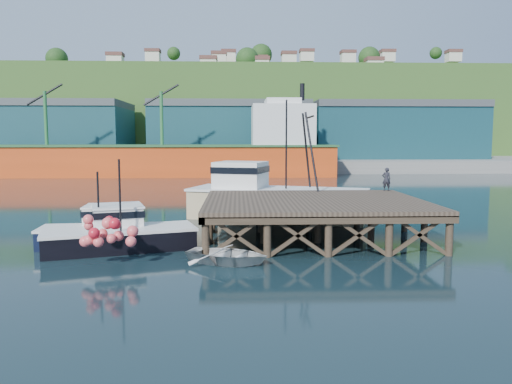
{
  "coord_description": "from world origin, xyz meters",
  "views": [
    {
      "loc": [
        1.29,
        -27.35,
        5.44
      ],
      "look_at": [
        2.37,
        2.0,
        2.34
      ],
      "focal_mm": 35.0,
      "sensor_mm": 36.0,
      "label": 1
    }
  ],
  "objects_px": {
    "dinghy": "(227,255)",
    "dockworker": "(386,179)",
    "boat_black": "(119,232)",
    "boat_navy": "(103,230)",
    "trawler": "(274,195)"
  },
  "relations": [
    {
      "from": "trawler",
      "to": "dockworker",
      "type": "xyz_separation_m",
      "value": [
        7.11,
        -2.21,
        1.21
      ]
    },
    {
      "from": "dinghy",
      "to": "trawler",
      "type": "bearing_deg",
      "value": 9.18
    },
    {
      "from": "trawler",
      "to": "dinghy",
      "type": "xyz_separation_m",
      "value": [
        -2.97,
        -12.41,
        -1.28
      ]
    },
    {
      "from": "boat_navy",
      "to": "dinghy",
      "type": "xyz_separation_m",
      "value": [
        6.53,
        -4.14,
        -0.39
      ]
    },
    {
      "from": "boat_navy",
      "to": "trawler",
      "type": "relative_size",
      "value": 0.49
    },
    {
      "from": "boat_black",
      "to": "boat_navy",
      "type": "bearing_deg",
      "value": 120.96
    },
    {
      "from": "boat_black",
      "to": "dockworker",
      "type": "xyz_separation_m",
      "value": [
        15.53,
        7.01,
        2.05
      ]
    },
    {
      "from": "boat_navy",
      "to": "trawler",
      "type": "xyz_separation_m",
      "value": [
        9.5,
        8.26,
        0.89
      ]
    },
    {
      "from": "boat_navy",
      "to": "dockworker",
      "type": "xyz_separation_m",
      "value": [
        16.6,
        6.06,
        2.1
      ]
    },
    {
      "from": "boat_black",
      "to": "dinghy",
      "type": "relative_size",
      "value": 2.08
    },
    {
      "from": "boat_black",
      "to": "dinghy",
      "type": "height_order",
      "value": "boat_black"
    },
    {
      "from": "dinghy",
      "to": "boat_black",
      "type": "bearing_deg",
      "value": 82.3
    },
    {
      "from": "dinghy",
      "to": "dockworker",
      "type": "xyz_separation_m",
      "value": [
        10.07,
        10.2,
        2.49
      ]
    },
    {
      "from": "boat_navy",
      "to": "dockworker",
      "type": "height_order",
      "value": "boat_navy"
    },
    {
      "from": "boat_black",
      "to": "trawler",
      "type": "height_order",
      "value": "trawler"
    }
  ]
}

